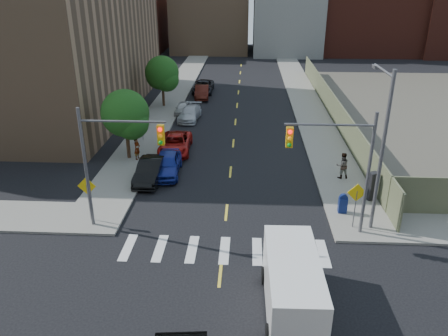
# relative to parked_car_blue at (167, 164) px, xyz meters

# --- Properties ---
(ground) EXTENTS (160.00, 160.00, 0.00)m
(ground) POSITION_rel_parked_car_blue_xyz_m (4.53, -13.40, -0.79)
(ground) COLOR black
(ground) RESTS_ON ground
(sidewalk_nw) EXTENTS (3.50, 73.00, 0.15)m
(sidewalk_nw) POSITION_rel_parked_car_blue_xyz_m (-3.22, 28.10, -0.71)
(sidewalk_nw) COLOR gray
(sidewalk_nw) RESTS_ON ground
(sidewalk_ne) EXTENTS (3.50, 73.00, 0.15)m
(sidewalk_ne) POSITION_rel_parked_car_blue_xyz_m (12.28, 28.10, -0.71)
(sidewalk_ne) COLOR gray
(sidewalk_ne) RESTS_ON ground
(fence_north) EXTENTS (0.12, 44.00, 2.50)m
(fence_north) POSITION_rel_parked_car_blue_xyz_m (14.13, 14.60, 0.46)
(fence_north) COLOR #686A4A
(fence_north) RESTS_ON ground
(building_nw) EXTENTS (22.00, 30.00, 16.00)m
(building_nw) POSITION_rel_parked_car_blue_xyz_m (-17.47, 16.60, 7.21)
(building_nw) COLOR #8C6B4C
(building_nw) RESTS_ON ground
(bg_bldg_west) EXTENTS (14.00, 18.00, 12.00)m
(bg_bldg_west) POSITION_rel_parked_car_blue_xyz_m (-17.47, 56.60, 5.21)
(bg_bldg_west) COLOR #592319
(bg_bldg_west) RESTS_ON ground
(bg_bldg_midwest) EXTENTS (14.00, 16.00, 15.00)m
(bg_bldg_midwest) POSITION_rel_parked_car_blue_xyz_m (-1.47, 58.60, 6.71)
(bg_bldg_midwest) COLOR #8C6B4C
(bg_bldg_midwest) RESTS_ON ground
(bg_bldg_center) EXTENTS (12.00, 16.00, 10.00)m
(bg_bldg_center) POSITION_rel_parked_car_blue_xyz_m (12.53, 56.60, 4.21)
(bg_bldg_center) COLOR gray
(bg_bldg_center) RESTS_ON ground
(bg_bldg_east) EXTENTS (18.00, 18.00, 16.00)m
(bg_bldg_east) POSITION_rel_parked_car_blue_xyz_m (26.53, 58.60, 7.21)
(bg_bldg_east) COLOR #592319
(bg_bldg_east) RESTS_ON ground
(signal_nw) EXTENTS (4.59, 0.30, 7.00)m
(signal_nw) POSITION_rel_parked_car_blue_xyz_m (-1.45, -7.40, 3.74)
(signal_nw) COLOR #59595E
(signal_nw) RESTS_ON ground
(signal_ne) EXTENTS (4.59, 0.30, 7.00)m
(signal_ne) POSITION_rel_parked_car_blue_xyz_m (10.52, -7.40, 3.74)
(signal_ne) COLOR #59595E
(signal_ne) RESTS_ON ground
(streetlight_ne) EXTENTS (0.25, 3.70, 9.00)m
(streetlight_ne) POSITION_rel_parked_car_blue_xyz_m (12.73, -6.50, 4.43)
(streetlight_ne) COLOR #59595E
(streetlight_ne) RESTS_ON ground
(warn_sign_nw) EXTENTS (1.06, 0.06, 2.83)m
(warn_sign_nw) POSITION_rel_parked_car_blue_xyz_m (-3.27, -6.90, 1.21)
(warn_sign_nw) COLOR #59595E
(warn_sign_nw) RESTS_ON ground
(warn_sign_ne) EXTENTS (1.06, 0.06, 2.83)m
(warn_sign_ne) POSITION_rel_parked_car_blue_xyz_m (11.73, -6.90, 1.21)
(warn_sign_ne) COLOR #59595E
(warn_sign_ne) RESTS_ON ground
(warn_sign_midwest) EXTENTS (1.06, 0.06, 2.83)m
(warn_sign_midwest) POSITION_rel_parked_car_blue_xyz_m (-3.27, 6.60, 1.21)
(warn_sign_midwest) COLOR #59595E
(warn_sign_midwest) RESTS_ON ground
(tree_west_near) EXTENTS (3.66, 3.64, 5.52)m
(tree_west_near) POSITION_rel_parked_car_blue_xyz_m (-3.47, 2.65, 2.69)
(tree_west_near) COLOR #332114
(tree_west_near) RESTS_ON ground
(tree_west_far) EXTENTS (3.66, 3.64, 5.52)m
(tree_west_far) POSITION_rel_parked_car_blue_xyz_m (-3.47, 17.65, 2.69)
(tree_west_far) COLOR #332114
(tree_west_far) RESTS_ON ground
(parked_car_blue) EXTENTS (2.06, 4.70, 1.58)m
(parked_car_blue) POSITION_rel_parked_car_blue_xyz_m (0.00, 0.00, 0.00)
(parked_car_blue) COLOR navy
(parked_car_blue) RESTS_ON ground
(parked_car_black) EXTENTS (1.71, 4.60, 1.50)m
(parked_car_black) POSITION_rel_parked_car_blue_xyz_m (-0.97, -1.10, -0.04)
(parked_car_black) COLOR black
(parked_car_black) RESTS_ON ground
(parked_car_red) EXTENTS (2.54, 5.24, 1.44)m
(parked_car_red) POSITION_rel_parked_car_blue_xyz_m (-0.08, 4.32, -0.07)
(parked_car_red) COLOR #A81510
(parked_car_red) RESTS_ON ground
(parked_car_silver) EXTENTS (2.22, 4.71, 1.33)m
(parked_car_silver) POSITION_rel_parked_car_blue_xyz_m (-0.01, 13.08, -0.12)
(parked_car_silver) COLOR #B5B8BD
(parked_car_silver) RESTS_ON ground
(parked_car_white) EXTENTS (1.58, 3.64, 1.22)m
(parked_car_white) POSITION_rel_parked_car_blue_xyz_m (-0.97, 15.08, -0.18)
(parked_car_white) COLOR silver
(parked_car_white) RESTS_ON ground
(parked_car_maroon) EXTENTS (1.88, 4.59, 1.48)m
(parked_car_maroon) POSITION_rel_parked_car_blue_xyz_m (0.33, 21.58, -0.05)
(parked_car_maroon) COLOR #3D120C
(parked_car_maroon) RESTS_ON ground
(parked_car_grey) EXTENTS (2.42, 5.22, 1.45)m
(parked_car_grey) POSITION_rel_parked_car_blue_xyz_m (0.18, 24.37, -0.06)
(parked_car_grey) COLOR black
(parked_car_grey) RESTS_ON ground
(cargo_van) EXTENTS (2.41, 5.59, 2.54)m
(cargo_van) POSITION_rel_parked_car_blue_xyz_m (7.69, -13.50, 0.55)
(cargo_van) COLOR white
(cargo_van) RESTS_ON ground
(mailbox) EXTENTS (0.50, 0.38, 1.21)m
(mailbox) POSITION_rel_parked_car_blue_xyz_m (11.46, -5.25, -0.05)
(mailbox) COLOR navy
(mailbox) RESTS_ON sidewalk_ne
(payphone) EXTENTS (0.68, 0.63, 1.85)m
(payphone) POSITION_rel_parked_car_blue_xyz_m (13.58, -3.46, 0.29)
(payphone) COLOR black
(payphone) RESTS_ON sidewalk_ne
(pedestrian_west) EXTENTS (0.56, 0.72, 1.74)m
(pedestrian_west) POSITION_rel_parked_car_blue_xyz_m (-2.71, 2.33, 0.23)
(pedestrian_west) COLOR gray
(pedestrian_west) RESTS_ON sidewalk_nw
(pedestrian_east) EXTENTS (1.01, 0.84, 1.86)m
(pedestrian_east) POSITION_rel_parked_car_blue_xyz_m (12.34, -0.30, 0.29)
(pedestrian_east) COLOR gray
(pedestrian_east) RESTS_ON sidewalk_ne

